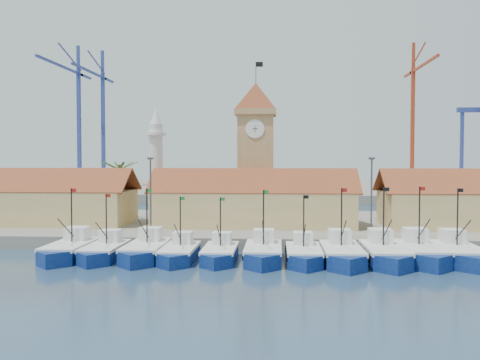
# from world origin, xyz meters

# --- Properties ---
(ground) EXTENTS (400.00, 400.00, 0.00)m
(ground) POSITION_xyz_m (0.00, 0.00, 0.00)
(ground) COLOR #1B3548
(ground) RESTS_ON ground
(quay) EXTENTS (140.00, 32.00, 1.50)m
(quay) POSITION_xyz_m (0.00, 24.00, 0.75)
(quay) COLOR gray
(quay) RESTS_ON ground
(terminal) EXTENTS (240.00, 80.00, 2.00)m
(terminal) POSITION_xyz_m (0.00, 110.00, 1.00)
(terminal) COLOR gray
(terminal) RESTS_ON ground
(boat_0) EXTENTS (3.71, 10.16, 7.69)m
(boat_0) POSITION_xyz_m (-18.42, 2.75, 0.79)
(boat_0) COLOR navy
(boat_0) RESTS_ON ground
(boat_1) EXTENTS (3.42, 9.38, 7.10)m
(boat_1) POSITION_xyz_m (-14.67, 2.71, 0.73)
(boat_1) COLOR navy
(boat_1) RESTS_ON ground
(boat_2) EXTENTS (3.72, 10.18, 7.70)m
(boat_2) POSITION_xyz_m (-10.43, 2.85, 0.80)
(boat_2) COLOR navy
(boat_2) RESTS_ON ground
(boat_3) EXTENTS (3.32, 9.08, 6.87)m
(boat_3) POSITION_xyz_m (-6.82, 2.39, 0.71)
(boat_3) COLOR navy
(boat_3) RESTS_ON ground
(boat_4) EXTENTS (3.28, 8.99, 6.80)m
(boat_4) POSITION_xyz_m (-2.69, 2.53, 0.70)
(boat_4) COLOR navy
(boat_4) RESTS_ON ground
(boat_5) EXTENTS (3.67, 10.06, 7.61)m
(boat_5) POSITION_xyz_m (1.70, 2.53, 0.79)
(boat_5) COLOR navy
(boat_5) RESTS_ON ground
(boat_6) EXTENTS (3.43, 9.38, 7.10)m
(boat_6) POSITION_xyz_m (5.76, 2.32, 0.73)
(boat_6) COLOR navy
(boat_6) RESTS_ON ground
(boat_7) EXTENTS (3.80, 10.40, 7.87)m
(boat_7) POSITION_xyz_m (9.52, 2.15, 0.81)
(boat_7) COLOR navy
(boat_7) RESTS_ON ground
(boat_8) EXTENTS (3.84, 10.52, 7.96)m
(boat_8) POSITION_xyz_m (13.74, 2.50, 0.82)
(boat_8) COLOR navy
(boat_8) RESTS_ON ground
(boat_9) EXTENTS (3.86, 10.57, 8.00)m
(boat_9) POSITION_xyz_m (17.45, 3.27, 0.83)
(boat_9) COLOR navy
(boat_9) RESTS_ON ground
(boat_10) EXTENTS (3.78, 10.36, 7.84)m
(boat_10) POSITION_xyz_m (21.21, 3.28, 0.81)
(boat_10) COLOR navy
(boat_10) RESTS_ON ground
(hall_left) EXTENTS (31.20, 10.13, 7.61)m
(hall_left) POSITION_xyz_m (-32.00, 20.00, 3.99)
(hall_left) COLOR #DCB479
(hall_left) RESTS_ON quay
(hall_center) EXTENTS (27.04, 10.13, 7.61)m
(hall_center) POSITION_xyz_m (0.00, 20.00, 3.99)
(hall_center) COLOR #DCB479
(hall_center) RESTS_ON quay
(clock_tower) EXTENTS (5.80, 5.80, 22.70)m
(clock_tower) POSITION_xyz_m (0.00, 26.00, 11.96)
(clock_tower) COLOR tan
(clock_tower) RESTS_ON quay
(minaret) EXTENTS (3.00, 3.00, 16.30)m
(minaret) POSITION_xyz_m (-15.00, 28.00, 9.73)
(minaret) COLOR silver
(minaret) RESTS_ON quay
(palm_tree) EXTENTS (5.60, 5.03, 8.39)m
(palm_tree) POSITION_xyz_m (-20.00, 26.00, 6.25)
(palm_tree) COLOR brown
(palm_tree) RESTS_ON quay
(lamp_posts) EXTENTS (80.70, 0.25, 9.03)m
(lamp_posts) POSITION_xyz_m (0.50, 12.00, 6.48)
(lamp_posts) COLOR #3F3F44
(lamp_posts) RESTS_ON quay
(crane_blue_far) EXTENTS (1.00, 37.37, 41.06)m
(crane_blue_far) POSITION_xyz_m (-54.72, 99.83, 25.15)
(crane_blue_far) COLOR #2E3D8D
(crane_blue_far) RESTS_ON terminal
(crane_blue_near) EXTENTS (1.00, 34.18, 40.75)m
(crane_blue_near) POSITION_xyz_m (-49.52, 106.33, 24.74)
(crane_blue_near) COLOR #2E3D8D
(crane_blue_near) RESTS_ON terminal
(crane_red_right) EXTENTS (1.00, 33.85, 41.10)m
(crane_red_right) POSITION_xyz_m (41.54, 103.39, 24.91)
(crane_red_right) COLOR #A63419
(crane_red_right) RESTS_ON terminal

